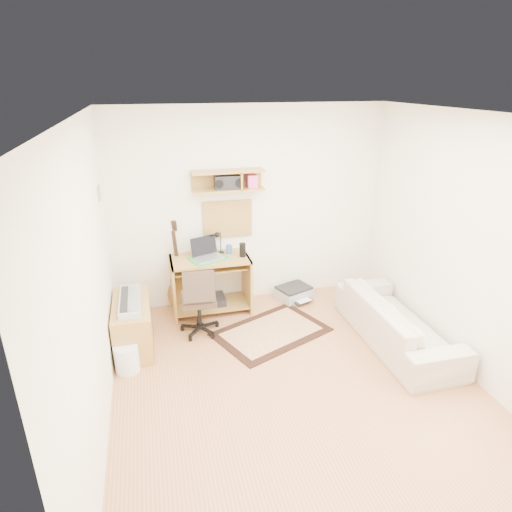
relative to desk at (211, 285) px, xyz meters
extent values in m
cube|color=#C07F50|center=(0.59, -1.73, -0.38)|extent=(3.60, 4.00, 0.01)
cube|color=white|center=(0.59, -1.73, 2.23)|extent=(3.60, 4.00, 0.01)
cube|color=white|center=(0.59, 0.28, 0.93)|extent=(3.60, 0.01, 2.60)
cube|color=white|center=(-1.22, -1.73, 0.93)|extent=(0.01, 4.00, 2.60)
cube|color=white|center=(2.39, -1.73, 0.93)|extent=(0.01, 4.00, 2.60)
cube|color=#B78B40|center=(0.29, 0.15, 1.32)|extent=(0.90, 0.25, 0.26)
cube|color=tan|center=(0.29, 0.25, 0.79)|extent=(0.64, 0.03, 0.49)
cube|color=#4C8CBF|center=(-1.20, -0.23, 1.34)|extent=(0.02, 0.20, 0.15)
cylinder|color=black|center=(0.42, -0.05, 0.47)|extent=(0.08, 0.08, 0.18)
cylinder|color=#34589E|center=(0.27, 0.10, 0.43)|extent=(0.08, 0.08, 0.11)
cube|color=black|center=(0.29, 0.15, 1.30)|extent=(0.34, 0.15, 0.17)
cube|color=beige|center=(0.62, -0.73, -0.37)|extent=(1.53, 1.31, 0.02)
cube|color=#B78B40|center=(-0.99, -0.62, -0.10)|extent=(0.40, 0.90, 0.55)
cube|color=#B2B5BA|center=(-0.99, -0.62, 0.21)|extent=(0.23, 0.73, 0.06)
cylinder|color=white|center=(-1.06, -1.09, -0.22)|extent=(0.32, 0.32, 0.30)
cube|color=#A5A8AA|center=(1.17, 0.06, -0.29)|extent=(0.55, 0.49, 0.17)
imported|color=beige|center=(1.97, -1.27, -0.01)|extent=(0.54, 1.84, 0.72)
camera|label=1|loc=(-0.68, -5.17, 2.50)|focal=30.91mm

